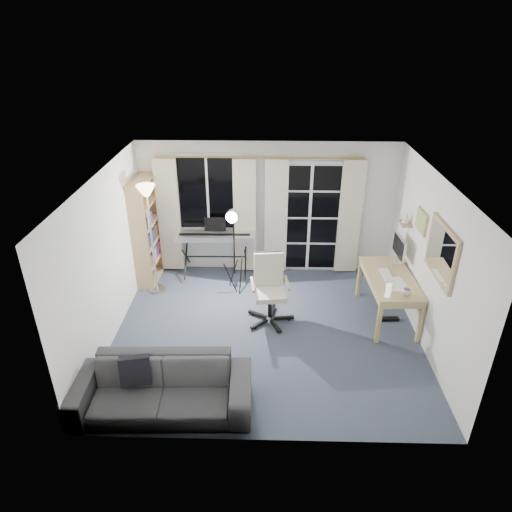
{
  "coord_description": "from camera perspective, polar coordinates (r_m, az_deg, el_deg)",
  "views": [
    {
      "loc": [
        -0.01,
        -5.58,
        4.2
      ],
      "look_at": [
        -0.16,
        0.35,
        1.1
      ],
      "focal_mm": 32.0,
      "sensor_mm": 36.0,
      "label": 1
    }
  ],
  "objects": [
    {
      "name": "mug",
      "position": [
        6.79,
        18.35,
        -4.2
      ],
      "size": [
        0.12,
        0.1,
        0.12
      ],
      "primitive_type": "imported",
      "rotation": [
        0.0,
        0.0,
        0.04
      ],
      "color": "silver",
      "rests_on": "desk"
    },
    {
      "name": "curtains",
      "position": [
        8.08,
        0.46,
        4.95
      ],
      "size": [
        3.6,
        0.07,
        2.13
      ],
      "color": "gold",
      "rests_on": "floor"
    },
    {
      "name": "studio_light",
      "position": [
        7.35,
        -2.9,
        3.79
      ],
      "size": [
        0.31,
        0.32,
        1.55
      ],
      "rotation": [
        0.0,
        0.0,
        -0.18
      ],
      "color": "black",
      "rests_on": "floor"
    },
    {
      "name": "wall_shelf",
      "position": [
        7.52,
        18.2,
        4.31
      ],
      "size": [
        0.16,
        0.3,
        0.18
      ],
      "color": "tan",
      "rests_on": "floor"
    },
    {
      "name": "desk_clutter",
      "position": [
        7.08,
        16.32,
        -4.55
      ],
      "size": [
        0.41,
        0.83,
        0.92
      ],
      "rotation": [
        0.0,
        0.0,
        0.04
      ],
      "color": "white",
      "rests_on": "desk"
    },
    {
      "name": "office_chair",
      "position": [
        6.97,
        1.66,
        -3.29
      ],
      "size": [
        0.73,
        0.74,
        1.07
      ],
      "rotation": [
        0.0,
        0.0,
        0.11
      ],
      "color": "black",
      "rests_on": "floor"
    },
    {
      "name": "sofa",
      "position": [
        5.66,
        -11.93,
        -15.07
      ],
      "size": [
        2.15,
        0.69,
        0.83
      ],
      "rotation": [
        0.0,
        0.0,
        0.03
      ],
      "color": "#2F2F32",
      "rests_on": "floor"
    },
    {
      "name": "framed_print",
      "position": [
        7.03,
        19.99,
        4.11
      ],
      "size": [
        0.03,
        0.42,
        0.32
      ],
      "color": "tan",
      "rests_on": "floor"
    },
    {
      "name": "keyboard_piano",
      "position": [
        8.1,
        -5.16,
        2.37
      ],
      "size": [
        1.41,
        0.69,
        1.02
      ],
      "rotation": [
        0.0,
        0.0,
        0.01
      ],
      "color": "black",
      "rests_on": "floor"
    },
    {
      "name": "bookshelf",
      "position": [
        8.14,
        -13.73,
        2.71
      ],
      "size": [
        0.33,
        0.88,
        1.87
      ],
      "rotation": [
        0.0,
        0.0,
        -0.04
      ],
      "color": "tan",
      "rests_on": "floor"
    },
    {
      "name": "floor",
      "position": [
        6.99,
        1.28,
        -9.48
      ],
      "size": [
        4.5,
        4.0,
        0.02
      ],
      "primitive_type": "cube",
      "color": "#353D4D",
      "rests_on": "ground"
    },
    {
      "name": "window",
      "position": [
        8.09,
        -6.05,
        7.9
      ],
      "size": [
        1.2,
        0.08,
        1.4
      ],
      "color": "white",
      "rests_on": "floor"
    },
    {
      "name": "wall_mirror",
      "position": [
        6.27,
        22.15,
        0.4
      ],
      "size": [
        0.04,
        0.94,
        0.74
      ],
      "color": "tan",
      "rests_on": "floor"
    },
    {
      "name": "desk",
      "position": [
        7.25,
        16.41,
        -3.14
      ],
      "size": [
        0.73,
        1.38,
        0.73
      ],
      "rotation": [
        0.0,
        0.0,
        0.04
      ],
      "color": "tan",
      "rests_on": "floor"
    },
    {
      "name": "monitor",
      "position": [
        7.51,
        17.45,
        1.0
      ],
      "size": [
        0.18,
        0.52,
        0.46
      ],
      "rotation": [
        0.0,
        0.0,
        0.04
      ],
      "color": "silver",
      "rests_on": "desk"
    },
    {
      "name": "french_door",
      "position": [
        8.23,
        6.68,
        4.66
      ],
      "size": [
        1.32,
        0.09,
        2.11
      ],
      "color": "white",
      "rests_on": "floor"
    },
    {
      "name": "torchiere_lamp",
      "position": [
        7.46,
        -13.35,
        5.91
      ],
      "size": [
        0.32,
        0.32,
        1.91
      ],
      "rotation": [
        0.0,
        0.0,
        0.06
      ],
      "color": "#B2B2B7",
      "rests_on": "floor"
    }
  ]
}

